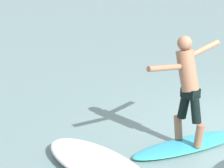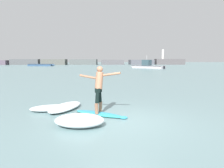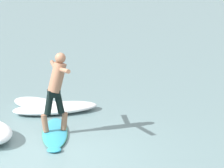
{
  "view_description": "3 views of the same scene",
  "coord_description": "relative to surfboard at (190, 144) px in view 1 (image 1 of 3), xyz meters",
  "views": [
    {
      "loc": [
        -8.43,
        -1.89,
        3.87
      ],
      "look_at": [
        -0.65,
        2.4,
        0.78
      ],
      "focal_mm": 85.0,
      "sensor_mm": 36.0,
      "label": 1
    },
    {
      "loc": [
        -0.71,
        -7.36,
        2.18
      ],
      "look_at": [
        -0.28,
        2.49,
        0.99
      ],
      "focal_mm": 35.0,
      "sensor_mm": 36.0,
      "label": 2
    },
    {
      "loc": [
        8.9,
        -5.02,
        4.01
      ],
      "look_at": [
        -1.16,
        2.69,
        0.83
      ],
      "focal_mm": 85.0,
      "sensor_mm": 36.0,
      "label": 3
    }
  ],
  "objects": [
    {
      "name": "surfboard",
      "position": [
        0.0,
        0.0,
        0.0
      ],
      "size": [
        2.16,
        1.61,
        0.22
      ],
      "color": "#31A4C6",
      "rests_on": "ground"
    },
    {
      "name": "surfer",
      "position": [
        -0.01,
        0.09,
        1.09
      ],
      "size": [
        1.6,
        0.77,
        1.78
      ],
      "color": "#99674C",
      "rests_on": "surfboard"
    },
    {
      "name": "wave_foam_beside",
      "position": [
        -1.46,
        0.91,
        0.07
      ],
      "size": [
        1.6,
        2.35,
        0.23
      ],
      "color": "white",
      "rests_on": "ground"
    }
  ]
}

